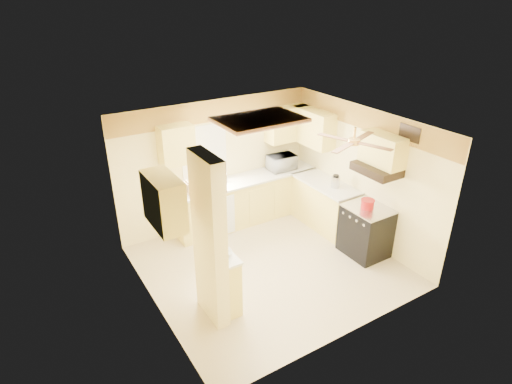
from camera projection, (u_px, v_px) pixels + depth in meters
floor at (269, 266)px, 7.38m from camera, size 4.00×4.00×0.00m
ceiling at (272, 126)px, 6.29m from camera, size 4.00×4.00×0.00m
wall_back at (216, 164)px, 8.29m from camera, size 4.00×0.00×4.00m
wall_front at (354, 260)px, 5.38m from camera, size 4.00×0.00×4.00m
wall_left at (149, 236)px, 5.89m from camera, size 0.00×3.80×3.80m
wall_right at (362, 175)px, 7.78m from camera, size 0.00×3.80×3.80m
wallpaper_border at (215, 111)px, 7.82m from camera, size 4.00×0.02×0.40m
partition_column at (210, 241)px, 5.77m from camera, size 0.20×0.70×2.50m
partition_ledge at (226, 283)px, 6.22m from camera, size 0.25×0.55×0.90m
ledge_top at (225, 257)px, 6.02m from camera, size 0.28×0.58×0.04m
lower_cabinets_back at (247, 200)px, 8.64m from camera, size 3.00×0.60×0.90m
lower_cabinets_right at (325, 205)px, 8.45m from camera, size 0.60×1.40×0.90m
countertop_back at (247, 179)px, 8.43m from camera, size 3.04×0.64×0.04m
countertop_right at (326, 184)px, 8.24m from camera, size 0.64×1.44×0.04m
dishwasher_panel at (221, 217)px, 8.06m from camera, size 0.58×0.02×0.80m
window at (204, 152)px, 8.03m from camera, size 0.92×0.02×1.02m
upper_cab_back_left at (176, 145)px, 7.49m from camera, size 0.60×0.35×0.70m
upper_cab_back_right at (288, 124)px, 8.63m from camera, size 0.90×0.35×0.70m
upper_cab_right at (313, 127)px, 8.39m from camera, size 0.35×1.00×0.70m
upper_cab_left_wall at (164, 201)px, 5.52m from camera, size 0.35×0.75×0.70m
upper_cab_over_stove at (383, 150)px, 6.97m from camera, size 0.35×0.76×0.52m
stove at (366, 231)px, 7.55m from camera, size 0.68×0.77×0.92m
range_hood at (377, 169)px, 7.08m from camera, size 0.50×0.76×0.14m
poster_menu at (215, 200)px, 5.56m from camera, size 0.02×0.42×0.57m
poster_nashville at (217, 242)px, 5.85m from camera, size 0.02×0.42×0.57m
ceiling_light_panel at (259, 120)px, 6.74m from camera, size 1.35×0.95×0.06m
ceiling_fan at (354, 141)px, 6.32m from camera, size 1.15×1.15×0.26m
vent_grate at (410, 133)px, 6.63m from camera, size 0.02×0.40×0.25m
microwave at (282, 162)px, 8.77m from camera, size 0.57×0.40×0.31m
bowl at (223, 253)px, 6.02m from camera, size 0.28×0.28×0.06m
dutch_oven at (368, 204)px, 7.31m from camera, size 0.24×0.24×0.16m
kettle at (336, 182)px, 8.00m from camera, size 0.16×0.16×0.25m
dish_rack at (187, 189)px, 7.82m from camera, size 0.35×0.26×0.20m
utensil_crock at (224, 177)px, 8.26m from camera, size 0.12×0.12×0.24m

